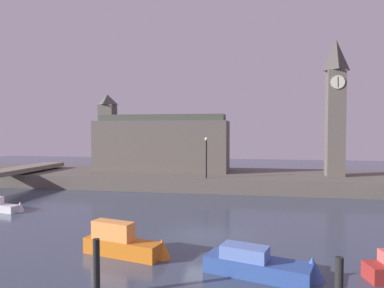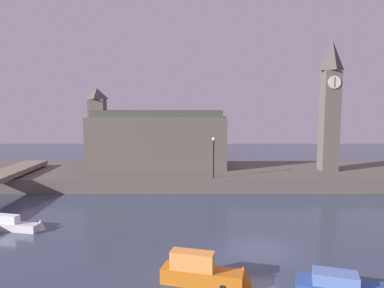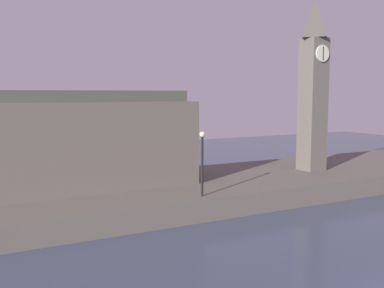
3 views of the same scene
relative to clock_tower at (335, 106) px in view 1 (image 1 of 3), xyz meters
name	(u,v)px [view 1 (image 1 of 3)]	position (x,y,z in m)	size (l,w,h in m)	color
ground_plane	(205,235)	(-11.60, -19.30, -9.18)	(120.00, 120.00, 0.00)	#384256
far_embankment	(229,179)	(-11.60, 0.70, -8.43)	(70.00, 12.00, 1.50)	#5B544C
clock_tower	(335,106)	(0.00, 0.00, 0.00)	(2.05, 2.10, 14.81)	#5B544C
parliament_hall	(159,143)	(-20.42, 2.04, -4.27)	(16.49, 5.53, 9.60)	#5B544C
streetlamp	(206,153)	(-13.60, -4.30, -5.04)	(0.36, 0.36, 4.28)	black
mooring_post_left	(96,268)	(-14.66, -27.95, -8.05)	(0.27, 0.27, 2.25)	black
boat_tour_blue	(269,266)	(-7.99, -24.88, -8.70)	(5.60, 2.74, 1.50)	#2D4C93
boat_ferry_white	(1,206)	(-28.75, -15.63, -8.77)	(4.63, 1.79, 1.35)	silver
boat_patrol_orange	(126,244)	(-15.11, -23.54, -8.54)	(4.89, 2.09, 1.83)	orange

